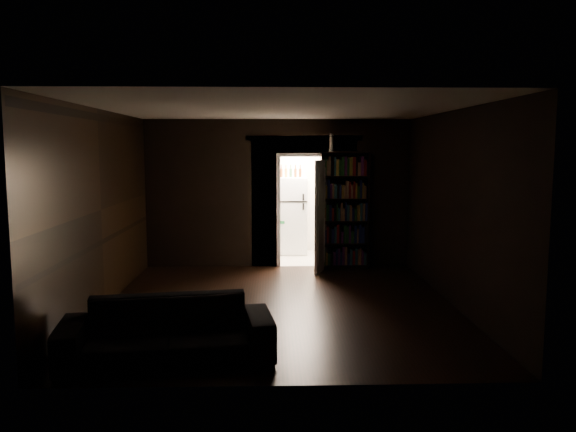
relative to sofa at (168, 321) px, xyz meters
name	(u,v)px	position (x,y,z in m)	size (l,w,h in m)	color
ground	(280,306)	(1.22, 2.05, -0.43)	(5.50, 5.50, 0.00)	black
room_walls	(278,185)	(1.21, 3.12, 1.25)	(5.02, 5.61, 2.84)	black
kitchen_alcove	(301,198)	(1.72, 5.92, 0.78)	(2.20, 1.80, 2.60)	beige
sofa	(168,321)	(0.00, 0.00, 0.00)	(2.23, 0.96, 0.86)	black
bookshelf	(344,210)	(2.47, 4.60, 0.67)	(0.90, 0.32, 2.20)	black
refrigerator	(289,215)	(1.48, 6.16, 0.40)	(0.74, 0.68, 1.65)	white
door	(322,216)	(2.04, 4.38, 0.60)	(0.85, 0.05, 2.05)	white
figurine	(331,143)	(2.22, 4.67, 1.94)	(0.11, 0.11, 0.33)	white
bottles	(288,171)	(1.46, 6.05, 1.35)	(0.65, 0.08, 0.26)	black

